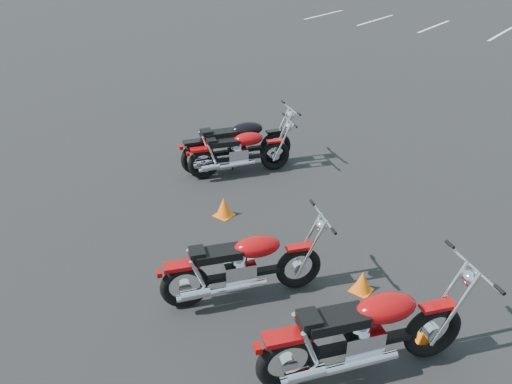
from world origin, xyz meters
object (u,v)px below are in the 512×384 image
Objects in this scene: motorcycle_third_red at (242,266)px; motorcycle_rear_red at (364,333)px; motorcycle_front_red at (239,152)px; motorcycle_second_black at (237,144)px.

motorcycle_third_red is 1.75m from motorcycle_rear_red.
motorcycle_front_red is 0.87× the size of motorcycle_second_black.
motorcycle_third_red reaches higher than motorcycle_front_red.
motorcycle_rear_red reaches higher than motorcycle_front_red.
motorcycle_second_black reaches higher than motorcycle_front_red.
motorcycle_front_red is at bearing 129.74° from motorcycle_third_red.
motorcycle_front_red is 0.97× the size of motorcycle_third_red.
motorcycle_front_red is at bearing -40.97° from motorcycle_second_black.
motorcycle_second_black is at bearing 139.03° from motorcycle_front_red.
motorcycle_rear_red is (1.74, -0.19, 0.05)m from motorcycle_third_red.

